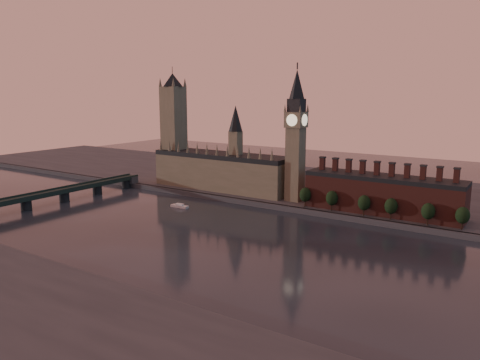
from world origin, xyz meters
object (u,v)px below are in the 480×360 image
(big_ben, at_px, (296,134))
(river_boat, at_px, (180,206))
(westminster_bridge, at_px, (43,197))
(victoria_tower, at_px, (174,124))

(big_ben, xyz_separation_m, river_boat, (-71.86, -56.07, -55.68))
(big_ben, distance_m, westminster_bridge, 205.83)
(big_ben, height_order, river_boat, big_ben)
(big_ben, xyz_separation_m, westminster_bridge, (-165.00, -112.70, -49.39))
(victoria_tower, relative_size, river_boat, 7.11)
(victoria_tower, xyz_separation_m, westminster_bridge, (-35.00, -117.70, -51.65))
(victoria_tower, xyz_separation_m, river_boat, (58.14, -61.07, -57.94))
(big_ben, bearing_deg, westminster_bridge, -145.67)
(westminster_bridge, xyz_separation_m, river_boat, (93.14, 56.62, -6.29))
(big_ben, height_order, westminster_bridge, big_ben)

